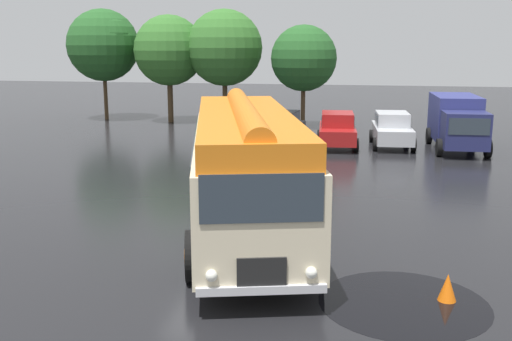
# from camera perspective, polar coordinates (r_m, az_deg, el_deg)

# --- Properties ---
(ground_plane) EXTENTS (120.00, 120.00, 0.00)m
(ground_plane) POSITION_cam_1_polar(r_m,az_deg,el_deg) (15.84, -4.11, -6.15)
(ground_plane) COLOR black
(vintage_bus) EXTENTS (5.08, 10.37, 3.49)m
(vintage_bus) POSITION_cam_1_polar(r_m,az_deg,el_deg) (15.41, -1.06, 0.66)
(vintage_bus) COLOR beige
(vintage_bus) RESTS_ON ground
(car_near_left) EXTENTS (2.18, 4.31, 1.66)m
(car_near_left) POSITION_cam_1_polar(r_m,az_deg,el_deg) (30.13, -2.70, 4.18)
(car_near_left) COLOR navy
(car_near_left) RESTS_ON ground
(car_mid_left) EXTENTS (2.32, 4.37, 1.66)m
(car_mid_left) POSITION_cam_1_polar(r_m,az_deg,el_deg) (29.55, 2.25, 4.04)
(car_mid_left) COLOR black
(car_mid_left) RESTS_ON ground
(car_mid_right) EXTENTS (2.20, 4.32, 1.66)m
(car_mid_right) POSITION_cam_1_polar(r_m,az_deg,el_deg) (29.39, 7.75, 3.89)
(car_mid_right) COLOR maroon
(car_mid_right) RESTS_ON ground
(car_far_right) EXTENTS (2.18, 4.31, 1.66)m
(car_far_right) POSITION_cam_1_polar(r_m,az_deg,el_deg) (29.93, 12.83, 3.85)
(car_far_right) COLOR #B7BABF
(car_far_right) RESTS_ON ground
(box_van) EXTENTS (2.50, 5.84, 2.50)m
(box_van) POSITION_cam_1_polar(r_m,az_deg,el_deg) (30.00, 18.57, 4.54)
(box_van) COLOR navy
(box_van) RESTS_ON ground
(tree_far_left) EXTENTS (4.66, 4.66, 7.17)m
(tree_far_left) POSITION_cam_1_polar(r_m,az_deg,el_deg) (40.84, -14.25, 11.61)
(tree_far_left) COLOR #4C3823
(tree_far_left) RESTS_ON ground
(tree_left_of_centre) EXTENTS (4.41, 4.41, 6.73)m
(tree_left_of_centre) POSITION_cam_1_polar(r_m,az_deg,el_deg) (38.72, -8.05, 11.33)
(tree_left_of_centre) COLOR #4C3823
(tree_left_of_centre) RESTS_ON ground
(tree_centre) EXTENTS (4.70, 4.70, 7.04)m
(tree_centre) POSITION_cam_1_polar(r_m,az_deg,el_deg) (37.62, -3.00, 11.58)
(tree_centre) COLOR #4C3823
(tree_centre) RESTS_ON ground
(tree_right_of_centre) EXTENTS (3.88, 3.88, 6.04)m
(tree_right_of_centre) POSITION_cam_1_polar(r_m,az_deg,el_deg) (35.76, 4.53, 10.70)
(tree_right_of_centre) COLOR #4C3823
(tree_right_of_centre) RESTS_ON ground
(traffic_cone) EXTENTS (0.36, 0.36, 0.55)m
(traffic_cone) POSITION_cam_1_polar(r_m,az_deg,el_deg) (12.43, 17.77, -10.55)
(traffic_cone) COLOR orange
(traffic_cone) RESTS_ON ground
(puddle_patch) EXTENTS (3.29, 3.29, 0.01)m
(puddle_patch) POSITION_cam_1_polar(r_m,az_deg,el_deg) (12.20, 13.87, -12.15)
(puddle_patch) COLOR black
(puddle_patch) RESTS_ON ground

